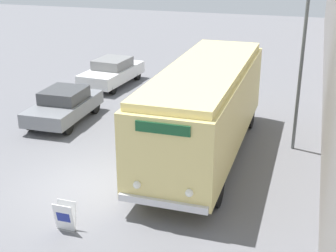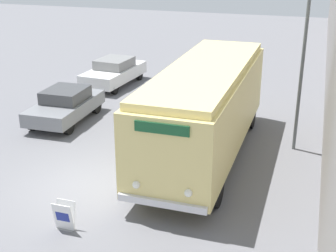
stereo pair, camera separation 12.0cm
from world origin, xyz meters
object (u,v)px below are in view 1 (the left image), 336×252
object	(u,v)px
streetlamp	(306,16)
parked_car_near	(64,105)
vintage_bus	(205,106)
sign_board	(65,217)
parked_car_mid	(112,72)

from	to	relation	value
streetlamp	parked_car_near	world-z (taller)	streetlamp
vintage_bus	sign_board	size ratio (longest dim) A/B	11.61
streetlamp	parked_car_mid	size ratio (longest dim) A/B	1.73
streetlamp	sign_board	bearing A→B (deg)	-126.57
streetlamp	parked_car_mid	distance (m)	12.05
vintage_bus	sign_board	xyz separation A→B (m)	(-2.38, -5.68, -1.48)
vintage_bus	streetlamp	xyz separation A→B (m)	(3.02, 1.61, 2.96)
vintage_bus	parked_car_mid	size ratio (longest dim) A/B	2.14
parked_car_near	parked_car_mid	bearing A→B (deg)	91.69
vintage_bus	streetlamp	world-z (taller)	streetlamp
parked_car_near	streetlamp	bearing A→B (deg)	-1.42
sign_board	streetlamp	size ratio (longest dim) A/B	0.11
vintage_bus	parked_car_near	xyz separation A→B (m)	(-6.46, 1.61, -1.15)
vintage_bus	streetlamp	size ratio (longest dim) A/B	1.24
sign_board	parked_car_mid	bearing A→B (deg)	108.70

